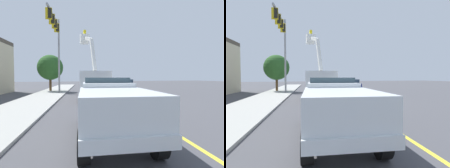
{
  "view_description": "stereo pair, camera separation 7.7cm",
  "coord_description": "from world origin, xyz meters",
  "views": [
    {
      "loc": [
        -14.13,
        5.19,
        2.11
      ],
      "look_at": [
        1.77,
        0.55,
        1.4
      ],
      "focal_mm": 29.01,
      "sensor_mm": 36.0,
      "label": 1
    },
    {
      "loc": [
        -14.15,
        5.11,
        2.11
      ],
      "look_at": [
        1.77,
        0.55,
        1.4
      ],
      "focal_mm": 29.01,
      "sensor_mm": 36.0,
      "label": 2
    }
  ],
  "objects": [
    {
      "name": "passing_minivan",
      "position": [
        10.34,
        -3.83,
        0.97
      ],
      "size": [
        5.0,
        2.5,
        1.69
      ],
      "color": "navy",
      "rests_on": "ground"
    },
    {
      "name": "utility_bucket_truck",
      "position": [
        3.33,
        2.0,
        1.61
      ],
      "size": [
        8.45,
        3.53,
        6.79
      ],
      "color": "silver",
      "rests_on": "ground"
    },
    {
      "name": "traffic_signal_mast",
      "position": [
        6.65,
        5.48,
        6.44
      ],
      "size": [
        7.14,
        1.2,
        8.98
      ],
      "color": "gray",
      "rests_on": "ground"
    },
    {
      "name": "sidewalk_far_side",
      "position": [
        0.94,
        7.25,
        0.06
      ],
      "size": [
        59.97,
        11.26,
        0.12
      ],
      "primitive_type": "cube",
      "rotation": [
        0.0,
        0.0,
        -0.13
      ],
      "color": "#9E9E99",
      "rests_on": "ground"
    },
    {
      "name": "service_pickup_truck",
      "position": [
        -8.16,
        3.47,
        1.12
      ],
      "size": [
        5.82,
        2.8,
        2.06
      ],
      "color": "silver",
      "rests_on": "ground"
    },
    {
      "name": "street_tree_right",
      "position": [
        11.84,
        6.37,
        3.3
      ],
      "size": [
        3.42,
        3.42,
        5.02
      ],
      "color": "brown",
      "rests_on": "ground"
    },
    {
      "name": "traffic_cone_mid_front",
      "position": [
        7.44,
        -0.35,
        0.42
      ],
      "size": [
        0.4,
        0.4,
        0.85
      ],
      "color": "black",
      "rests_on": "ground"
    },
    {
      "name": "ground",
      "position": [
        0.0,
        0.0,
        0.0
      ],
      "size": [
        120.0,
        120.0,
        0.0
      ],
      "primitive_type": "plane",
      "color": "#47474C"
    },
    {
      "name": "lane_centre_stripe",
      "position": [
        0.0,
        0.0,
        0.0
      ],
      "size": [
        49.61,
        6.57,
        0.01
      ],
      "primitive_type": "cube",
      "rotation": [
        0.0,
        0.0,
        -0.13
      ],
      "color": "yellow",
      "rests_on": "ground"
    }
  ]
}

